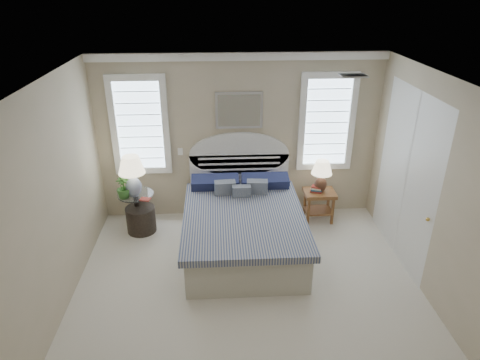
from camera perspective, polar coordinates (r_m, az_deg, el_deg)
The scene contains 21 objects.
floor at distance 5.43m, azimuth 1.44°, elevation -17.29°, with size 4.50×5.00×0.01m, color beige.
ceiling at distance 4.12m, azimuth 1.85°, elevation 11.64°, with size 4.50×5.00×0.01m, color white.
wall_back at distance 6.90m, azimuth -0.14°, elevation 5.58°, with size 4.50×0.02×2.70m, color tan.
wall_left at distance 4.98m, azimuth -25.25°, elevation -5.15°, with size 0.02×5.00×2.70m, color tan.
wall_right at distance 5.30m, azimuth 26.70°, elevation -3.62°, with size 0.02×5.00×2.70m, color tan.
crown_molding at distance 6.54m, azimuth -0.13°, elevation 16.17°, with size 4.50×0.08×0.12m, color white.
hvac_vent at distance 5.13m, azimuth 14.87°, elevation 13.32°, with size 0.30×0.20×0.02m, color #B2B2B2.
switch_plate at distance 6.97m, azimuth -7.97°, elevation 3.78°, with size 0.08×0.01×0.12m, color white.
window_left at distance 6.89m, azimuth -13.21°, elevation 7.08°, with size 0.90×0.06×1.60m, color silver.
window_right at distance 7.01m, azimuth 11.47°, elevation 7.57°, with size 0.90×0.06×1.60m, color silver.
painting at distance 6.72m, azimuth -0.12°, elevation 9.25°, with size 0.74×0.04×0.58m, color silver.
closet_door at distance 6.30m, azimuth 21.27°, elevation 0.35°, with size 0.02×1.80×2.40m, color white.
bed at distance 6.37m, azimuth 0.41°, elevation -5.81°, with size 1.72×2.28×1.47m.
side_table_left at distance 6.99m, azimuth -13.58°, elevation -3.56°, with size 0.56×0.56×0.63m.
nightstand_right at distance 7.15m, azimuth 10.49°, elevation -2.55°, with size 0.50×0.40×0.53m.
floor_pot at distance 7.00m, azimuth -13.05°, elevation -5.11°, with size 0.46×0.46×0.42m, color black.
lamp_left at distance 6.66m, azimuth -14.22°, elevation 1.08°, with size 0.52×0.52×0.66m.
lamp_right at distance 6.97m, azimuth 10.83°, elevation 0.97°, with size 0.41×0.41×0.54m.
potted_plant at distance 6.71m, azimuth -15.32°, elevation -0.91°, with size 0.20×0.20×0.37m, color #347C31.
books_left at distance 6.65m, azimuth -12.53°, elevation -2.52°, with size 0.18×0.16×0.02m.
books_right at distance 7.05m, azimuth 10.14°, elevation -1.20°, with size 0.22×0.19×0.10m.
Camera 1 is at (-0.37, -3.99, 3.66)m, focal length 32.00 mm.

